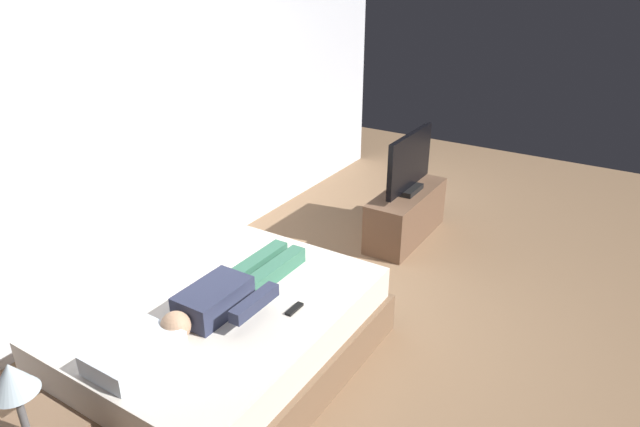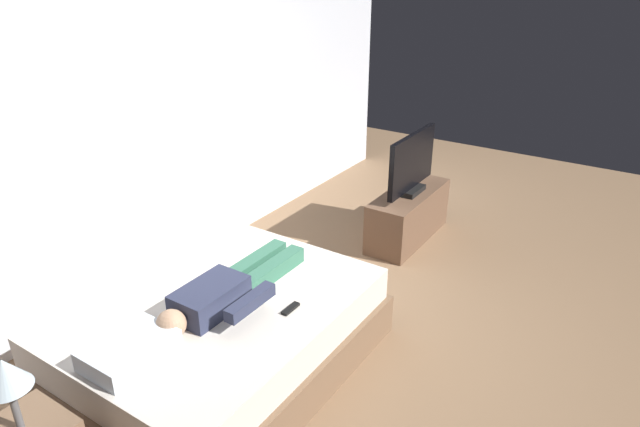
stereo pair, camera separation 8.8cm
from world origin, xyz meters
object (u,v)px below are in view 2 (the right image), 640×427
(bed, at_px, (220,335))
(lamp, at_px, (5,375))
(person, at_px, (226,291))
(tv, at_px, (412,165))
(pillow, at_px, (129,350))
(tv_stand, at_px, (408,215))
(remote, at_px, (291,309))

(bed, distance_m, lamp, 1.44)
(person, bearing_deg, lamp, 175.32)
(bed, bearing_deg, lamp, 178.00)
(bed, bearing_deg, tv, -5.41)
(pillow, height_order, person, person)
(person, xyz_separation_m, lamp, (-1.35, 0.11, 0.23))
(lamp, bearing_deg, tv_stand, -4.23)
(pillow, distance_m, person, 0.73)
(bed, height_order, remote, remote)
(tv_stand, xyz_separation_m, lamp, (-3.79, 0.28, 0.60))
(person, distance_m, tv, 2.45)
(pillow, distance_m, lamp, 0.67)
(bed, height_order, tv_stand, bed)
(pillow, relative_size, tv, 0.55)
(tv, xyz_separation_m, lamp, (-3.79, 0.28, 0.07))
(remote, relative_size, tv_stand, 0.14)
(tv_stand, bearing_deg, bed, 174.59)
(lamp, bearing_deg, pillow, -4.26)
(remote, xyz_separation_m, tv, (2.29, 0.24, 0.24))
(pillow, bearing_deg, lamp, 175.74)
(pillow, distance_m, tv, 3.18)
(bed, xyz_separation_m, lamp, (-1.32, 0.05, 0.59))
(tv, bearing_deg, bed, 174.59)
(person, bearing_deg, remote, -69.53)
(person, bearing_deg, bed, 114.23)
(person, bearing_deg, tv_stand, -3.98)
(pillow, height_order, tv, tv)
(remote, distance_m, tv_stand, 2.32)
(person, distance_m, tv_stand, 2.47)
(pillow, xyz_separation_m, tv_stand, (3.17, -0.23, -0.35))
(pillow, xyz_separation_m, person, (0.73, -0.06, 0.02))
(pillow, distance_m, tv_stand, 3.20)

